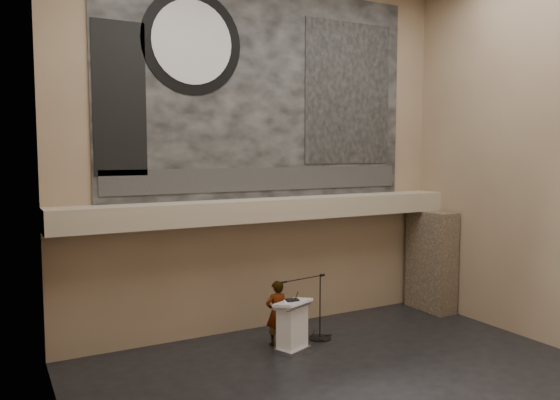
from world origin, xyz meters
TOP-DOWN VIEW (x-y plane):
  - floor at (0.00, 0.00)m, footprint 10.00×10.00m
  - wall_back at (0.00, 4.00)m, footprint 10.00×0.02m
  - wall_left at (-5.00, 0.00)m, footprint 0.02×8.00m
  - wall_right at (5.00, 0.00)m, footprint 0.02×8.00m
  - soffit at (0.00, 3.60)m, footprint 10.00×0.80m
  - sprinkler_left at (-1.60, 3.55)m, footprint 0.04×0.04m
  - sprinkler_right at (1.90, 3.55)m, footprint 0.04×0.04m
  - banner at (0.00, 3.97)m, footprint 8.00×0.05m
  - banner_text_strip at (0.00, 3.93)m, footprint 7.76×0.02m
  - banner_clock_rim at (-1.80, 3.93)m, footprint 2.30×0.02m
  - banner_clock_face at (-1.80, 3.91)m, footprint 1.84×0.02m
  - banner_building_print at (2.40, 3.93)m, footprint 2.60×0.02m
  - banner_brick_print at (-3.40, 3.93)m, footprint 1.10×0.02m
  - stone_pier at (4.65, 3.15)m, footprint 0.60×1.40m
  - lectern at (-0.22, 2.24)m, footprint 0.91×0.78m
  - binder at (-0.22, 2.23)m, footprint 0.32×0.28m
  - papers at (-0.31, 2.24)m, footprint 0.27×0.31m
  - speaker_person at (-0.34, 2.73)m, footprint 0.54×0.36m
  - mic_stand at (0.69, 2.60)m, footprint 1.35×0.52m

SIDE VIEW (x-z plane):
  - floor at x=0.00m, z-range 0.00..0.00m
  - mic_stand at x=0.69m, z-range -0.54..0.98m
  - lectern at x=-0.22m, z-range -0.02..1.12m
  - speaker_person at x=-0.34m, z-range 0.00..1.45m
  - papers at x=-0.31m, z-range 1.10..1.10m
  - binder at x=-0.22m, z-range 1.10..1.14m
  - stone_pier at x=4.65m, z-range 0.00..2.70m
  - sprinkler_left at x=-1.60m, z-range 2.64..2.70m
  - sprinkler_right at x=1.90m, z-range 2.64..2.70m
  - soffit at x=0.00m, z-range 2.70..3.20m
  - banner_text_strip at x=0.00m, z-range 3.38..3.93m
  - wall_back at x=0.00m, z-range 0.00..8.50m
  - wall_left at x=-5.00m, z-range 0.00..8.50m
  - wall_right at x=5.00m, z-range 0.00..8.50m
  - banner_brick_print at x=-3.40m, z-range 3.80..7.00m
  - banner at x=0.00m, z-range 3.20..8.20m
  - banner_building_print at x=2.40m, z-range 4.00..7.60m
  - banner_clock_rim at x=-1.80m, z-range 5.55..7.85m
  - banner_clock_face at x=-1.80m, z-range 5.78..7.62m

